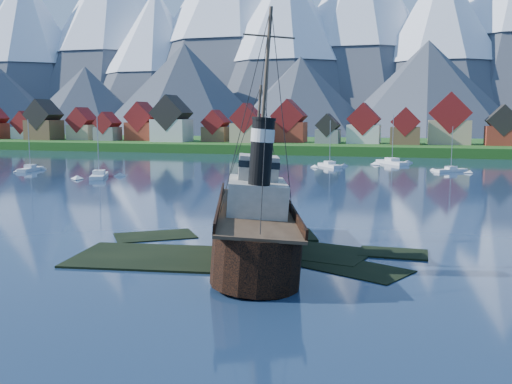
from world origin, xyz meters
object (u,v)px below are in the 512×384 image
(tugboat_wreck, at_px, (256,222))
(sailboat_c, at_px, (330,166))
(sailboat_b, at_px, (30,170))
(sailboat_e, at_px, (392,163))
(sailboat_a, at_px, (99,176))
(sailboat_d, at_px, (451,171))

(tugboat_wreck, bearing_deg, sailboat_c, 76.69)
(sailboat_b, distance_m, sailboat_e, 88.69)
(sailboat_a, distance_m, sailboat_d, 76.04)
(sailboat_a, bearing_deg, tugboat_wreck, -72.38)
(sailboat_e, bearing_deg, sailboat_d, -87.83)
(tugboat_wreck, relative_size, sailboat_e, 2.10)
(sailboat_b, height_order, sailboat_e, sailboat_e)
(sailboat_d, distance_m, sailboat_e, 22.93)
(sailboat_d, bearing_deg, sailboat_c, -137.63)
(sailboat_a, relative_size, sailboat_b, 1.04)
(sailboat_b, distance_m, sailboat_d, 94.67)
(sailboat_b, distance_m, sailboat_c, 70.05)
(sailboat_b, relative_size, sailboat_e, 0.91)
(sailboat_b, height_order, sailboat_d, sailboat_b)
(sailboat_a, height_order, sailboat_c, sailboat_a)
(tugboat_wreck, xyz_separation_m, sailboat_c, (-7.19, 90.12, -2.53))
(sailboat_d, bearing_deg, sailboat_b, -112.25)
(sailboat_c, relative_size, sailboat_d, 1.12)
(sailboat_c, distance_m, sailboat_d, 28.43)
(sailboat_c, xyz_separation_m, sailboat_d, (27.93, -5.30, -0.02))
(sailboat_a, relative_size, sailboat_d, 1.20)
(sailboat_c, bearing_deg, sailboat_d, -45.04)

